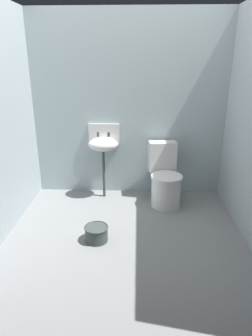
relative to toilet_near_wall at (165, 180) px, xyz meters
name	(u,v)px	position (x,y,z in m)	size (l,w,h in m)	color
ground_plane	(125,243)	(-0.49, -0.90, -0.36)	(2.96, 2.90, 0.08)	slate
wall_back	(129,107)	(-0.49, 0.40, 0.88)	(2.96, 0.10, 2.40)	#9EB0B3
toilet_near_wall	(165,180)	(0.00, 0.00, 0.00)	(0.46, 0.64, 0.78)	silver
sink	(103,144)	(-0.82, 0.19, 0.43)	(0.42, 0.35, 0.99)	#38403F
bucket	(96,233)	(-0.78, -0.92, -0.23)	(0.25, 0.25, 0.17)	#38403F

